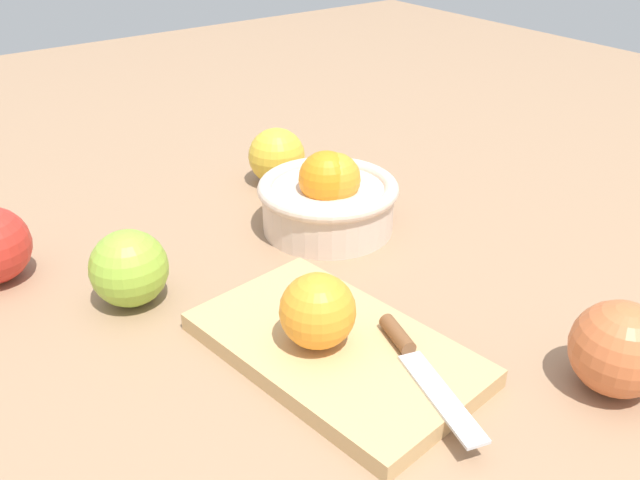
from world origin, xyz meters
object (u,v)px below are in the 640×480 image
at_px(knife, 415,359).
at_px(apple_back_right, 619,349).
at_px(cutting_board, 335,348).
at_px(apple_front_left_2, 129,268).
at_px(orange_on_board, 318,311).
at_px(apple_back_left, 277,156).
at_px(bowl, 328,198).

distance_m(knife, apple_back_right, 0.16).
distance_m(cutting_board, apple_back_right, 0.23).
bearing_deg(apple_front_left_2, orange_on_board, 27.64).
height_order(cutting_board, orange_on_board, orange_on_board).
xyz_separation_m(apple_front_left_2, apple_back_left, (-0.16, 0.27, -0.00)).
relative_size(apple_front_left_2, apple_back_right, 0.96).
xyz_separation_m(cutting_board, apple_back_right, (0.17, 0.16, 0.03)).
bearing_deg(apple_back_right, bowl, -176.84).
height_order(apple_front_left_2, apple_back_left, same).
distance_m(apple_front_left_2, apple_back_left, 0.31).
bearing_deg(apple_back_left, orange_on_board, -28.00).
distance_m(cutting_board, orange_on_board, 0.04).
bearing_deg(apple_front_left_2, apple_back_right, 37.01).
height_order(bowl, cutting_board, bowl).
xyz_separation_m(apple_back_right, apple_back_left, (-0.51, 0.01, -0.00)).
xyz_separation_m(knife, apple_back_right, (0.10, 0.13, 0.02)).
relative_size(orange_on_board, apple_back_left, 0.87).
bearing_deg(orange_on_board, apple_back_right, 44.74).
relative_size(cutting_board, orange_on_board, 3.85).
relative_size(bowl, orange_on_board, 2.49).
bearing_deg(cutting_board, apple_front_left_2, -150.06).
bearing_deg(orange_on_board, cutting_board, 62.68).
relative_size(apple_back_right, apple_back_left, 1.05).
bearing_deg(knife, orange_on_board, -146.30).
distance_m(orange_on_board, apple_front_left_2, 0.20).
distance_m(cutting_board, apple_front_left_2, 0.22).
distance_m(apple_front_left_2, apple_back_right, 0.44).
height_order(orange_on_board, apple_back_left, orange_on_board).
relative_size(bowl, apple_back_right, 2.06).
height_order(cutting_board, apple_front_left_2, apple_front_left_2).
xyz_separation_m(bowl, apple_front_left_2, (0.01, -0.25, -0.00)).
relative_size(bowl, cutting_board, 0.65).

